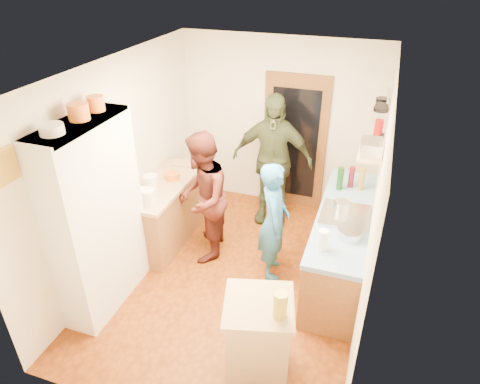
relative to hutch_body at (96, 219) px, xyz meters
The scene contains 44 objects.
floor 1.89m from the hutch_body, 31.61° to the left, with size 3.00×4.00×0.02m, color #813A0E.
ceiling 2.15m from the hutch_body, 31.61° to the left, with size 3.00×4.00×0.02m, color silver.
wall_back 3.10m from the hutch_body, 65.17° to the left, with size 3.00×0.02×2.60m, color silver.
wall_front 1.79m from the hutch_body, 42.95° to the right, with size 3.00×0.02×2.60m, color silver.
wall_left 0.85m from the hutch_body, 104.71° to the left, with size 0.02×4.00×2.60m, color silver.
wall_right 2.93m from the hutch_body, 15.89° to the left, with size 0.02×4.00×2.60m, color silver.
door_frame 3.17m from the hutch_body, 60.77° to the left, with size 0.95×0.06×2.10m, color brown.
door_glass 3.14m from the hutch_body, 60.46° to the left, with size 0.70×0.02×1.70m, color black.
hutch_body is the anchor object (origin of this frame).
hutch_top_shelf 1.08m from the hutch_body, ahead, with size 0.40×1.14×0.04m, color white.
plate_stack 1.19m from the hutch_body, 90.00° to the right, with size 0.21×0.21×0.09m, color white.
orange_pot_a 1.18m from the hutch_body, 90.00° to the left, with size 0.20×0.20×0.16m, color orange.
orange_pot_b 1.22m from the hutch_body, 90.00° to the left, with size 0.17×0.17×0.15m, color orange.
left_counter_base 1.42m from the hutch_body, 85.43° to the left, with size 0.60×1.40×0.85m, color olive.
left_counter_top 1.27m from the hutch_body, 85.43° to the left, with size 0.64×1.44×0.05m, color tan.
toaster 0.75m from the hutch_body, 78.33° to the left, with size 0.26×0.17×0.19m, color white.
kettle 1.07m from the hutch_body, 87.32° to the left, with size 0.18×0.18×0.20m, color white.
orange_bowl 1.43m from the hutch_body, 82.73° to the left, with size 0.20×0.20×0.09m, color orange.
chopping_board 1.89m from the hutch_body, 86.34° to the left, with size 0.30×0.22×0.03m, color tan.
right_counter_base 2.90m from the hutch_body, 27.47° to the left, with size 0.60×2.20×0.84m, color olive.
right_counter_top 2.83m from the hutch_body, 27.47° to the left, with size 0.62×2.22×0.06m, color #1359B3.
hob 2.79m from the hutch_body, 26.00° to the left, with size 0.55×0.58×0.04m, color silver.
pot_on_hob 2.77m from the hutch_body, 27.82° to the left, with size 0.18×0.18×0.12m, color silver.
bottle_a 2.99m from the hutch_body, 38.30° to the left, with size 0.08×0.08×0.31m, color #143F14.
bottle_b 3.16m from the hutch_body, 38.35° to the left, with size 0.07×0.07×0.29m, color #591419.
bottle_c 3.25m from the hutch_body, 36.50° to the left, with size 0.08×0.08×0.31m, color olive.
paper_towel 2.41m from the hutch_body, 12.35° to the left, with size 0.11×0.11×0.23m, color white.
mixing_bowl 2.73m from the hutch_body, 17.51° to the left, with size 0.27×0.27×0.10m, color silver.
island_base 2.12m from the hutch_body, 12.97° to the right, with size 0.55×0.55×0.86m, color tan.
island_top 2.02m from the hutch_body, 12.97° to the right, with size 0.62×0.62×0.05m, color tan.
cutting_board 1.95m from the hutch_body, 12.35° to the right, with size 0.35×0.28×0.02m, color white.
oil_jar 2.23m from the hutch_body, 13.54° to the right, with size 0.12×0.12×0.24m, color #AD9E2D.
pan_rail 3.73m from the hutch_body, 40.11° to the left, with size 0.02×0.02×0.65m, color silver.
pan_hang_a 3.55m from the hutch_body, 38.53° to the left, with size 0.18×0.18×0.05m, color black.
pan_hang_b 3.67m from the hutch_body, 41.04° to the left, with size 0.16×0.16×0.05m, color black.
pan_hang_c 3.80m from the hutch_body, 43.36° to the left, with size 0.17×0.17×0.05m, color black.
wall_shelf 3.01m from the hutch_body, 25.09° to the left, with size 0.26×0.42×0.03m, color tan.
radio 3.03m from the hutch_body, 25.09° to the left, with size 0.22×0.30×0.15m, color silver.
ext_bracket 3.75m from the hutch_body, 42.07° to the left, with size 0.06×0.10×0.04m, color black.
fire_extinguisher 3.71m from the hutch_body, 42.69° to the left, with size 0.11×0.11×0.32m, color red.
picture_frame 1.22m from the hutch_body, 103.50° to the right, with size 0.03×0.25×0.30m, color gold.
person_hob 2.04m from the hutch_body, 30.85° to the left, with size 0.56×0.37×1.53m, color #2766A4.
person_left 1.41m from the hutch_body, 56.74° to the left, with size 0.85×0.66×1.74m, color #471B15.
person_back 2.62m from the hutch_body, 58.63° to the left, with size 1.15×0.48×1.97m, color #313822.
Camera 1 is at (1.39, -3.91, 3.64)m, focal length 32.00 mm.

